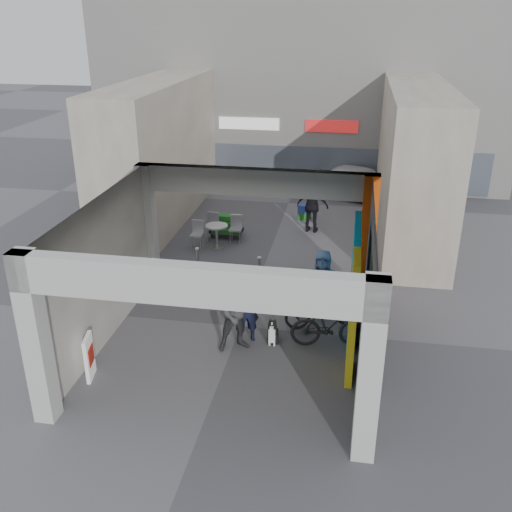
% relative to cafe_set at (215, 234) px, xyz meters
% --- Properties ---
extents(ground, '(90.00, 90.00, 0.00)m').
position_rel_cafe_set_xyz_m(ground, '(1.90, -5.23, -0.33)').
color(ground, '#5C5B61').
rests_on(ground, ground).
extents(arcade_canopy, '(6.40, 6.45, 6.40)m').
position_rel_cafe_set_xyz_m(arcade_canopy, '(2.44, -6.05, 1.97)').
color(arcade_canopy, '#B2B3AE').
rests_on(arcade_canopy, ground).
extents(far_building, '(18.00, 4.08, 8.00)m').
position_rel_cafe_set_xyz_m(far_building, '(1.90, 8.76, 3.66)').
color(far_building, silver).
rests_on(far_building, ground).
extents(plaza_bldg_left, '(2.00, 9.00, 5.00)m').
position_rel_cafe_set_xyz_m(plaza_bldg_left, '(-2.60, 2.27, 2.17)').
color(plaza_bldg_left, '#BDB59D').
rests_on(plaza_bldg_left, ground).
extents(plaza_bldg_right, '(2.00, 9.00, 5.00)m').
position_rel_cafe_set_xyz_m(plaza_bldg_right, '(6.40, 2.27, 2.17)').
color(plaza_bldg_right, '#BDB59D').
rests_on(plaza_bldg_right, ground).
extents(bollard_left, '(0.09, 0.09, 0.98)m').
position_rel_cafe_set_xyz_m(bollard_left, '(0.16, -2.80, 0.16)').
color(bollard_left, gray).
rests_on(bollard_left, ground).
extents(bollard_center, '(0.09, 0.09, 0.82)m').
position_rel_cafe_set_xyz_m(bollard_center, '(1.96, -2.77, 0.08)').
color(bollard_center, gray).
rests_on(bollard_center, ground).
extents(bollard_right, '(0.09, 0.09, 0.94)m').
position_rel_cafe_set_xyz_m(bollard_right, '(3.65, -2.80, 0.14)').
color(bollard_right, gray).
rests_on(bollard_right, ground).
extents(advert_board_near, '(0.19, 0.55, 1.00)m').
position_rel_cafe_set_xyz_m(advert_board_near, '(-0.84, -7.86, 0.18)').
color(advert_board_near, silver).
rests_on(advert_board_near, ground).
extents(advert_board_far, '(0.14, 0.55, 1.00)m').
position_rel_cafe_set_xyz_m(advert_board_far, '(-0.84, -3.96, 0.18)').
color(advert_board_far, silver).
rests_on(advert_board_far, ground).
extents(cafe_set, '(1.54, 1.24, 0.93)m').
position_rel_cafe_set_xyz_m(cafe_set, '(0.00, 0.00, 0.00)').
color(cafe_set, '#ADADB2').
rests_on(cafe_set, ground).
extents(produce_stand, '(1.13, 0.61, 0.74)m').
position_rel_cafe_set_xyz_m(produce_stand, '(0.23, 0.69, -0.03)').
color(produce_stand, black).
rests_on(produce_stand, ground).
extents(crate_stack, '(0.50, 0.41, 0.56)m').
position_rel_cafe_set_xyz_m(crate_stack, '(2.72, 2.95, -0.05)').
color(crate_stack, '#1A5C1E').
rests_on(crate_stack, ground).
extents(border_collie, '(0.25, 0.49, 0.68)m').
position_rel_cafe_set_xyz_m(border_collie, '(2.80, -5.85, -0.06)').
color(border_collie, black).
rests_on(border_collie, ground).
extents(man_with_dog, '(0.75, 0.63, 1.74)m').
position_rel_cafe_set_xyz_m(man_with_dog, '(2.14, -5.83, 0.54)').
color(man_with_dog, black).
rests_on(man_with_dog, ground).
extents(man_back_turned, '(1.15, 1.05, 1.93)m').
position_rel_cafe_set_xyz_m(man_back_turned, '(2.05, -6.22, 0.64)').
color(man_back_turned, '#38393B').
rests_on(man_back_turned, ground).
extents(man_elderly, '(0.89, 0.59, 1.79)m').
position_rel_cafe_set_xyz_m(man_elderly, '(3.82, -4.26, 0.57)').
color(man_elderly, '#5470A3').
rests_on(man_elderly, ground).
extents(man_crates, '(1.19, 0.67, 1.91)m').
position_rel_cafe_set_xyz_m(man_crates, '(3.10, 1.70, 0.63)').
color(man_crates, black).
rests_on(man_crates, ground).
extents(bicycle_front, '(2.04, 1.29, 1.01)m').
position_rel_cafe_set_xyz_m(bicycle_front, '(3.91, -4.87, 0.18)').
color(bicycle_front, black).
rests_on(bicycle_front, ground).
extents(bicycle_rear, '(1.90, 0.80, 1.11)m').
position_rel_cafe_set_xyz_m(bicycle_rear, '(4.13, -5.73, 0.22)').
color(bicycle_rear, black).
rests_on(bicycle_rear, ground).
extents(white_van, '(4.40, 3.09, 1.39)m').
position_rel_cafe_set_xyz_m(white_van, '(4.74, 5.83, 0.37)').
color(white_van, silver).
rests_on(white_van, ground).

